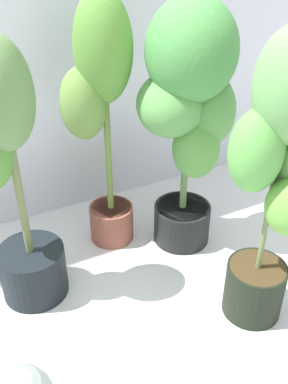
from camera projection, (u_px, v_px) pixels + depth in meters
ground_plane at (165, 328)px, 1.49m from camera, size 8.00×8.00×0.00m
potted_plant_back_left at (12, 181)px, 1.38m from camera, size 0.29×0.26×0.93m
potted_plant_front_right at (278, 175)px, 1.26m from camera, size 0.33×0.28×0.97m
potted_plant_back_right at (189, 103)px, 1.57m from camera, size 0.41×0.34×0.98m
potted_plant_back_center at (100, 104)px, 1.58m from camera, size 0.34×0.28×1.00m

